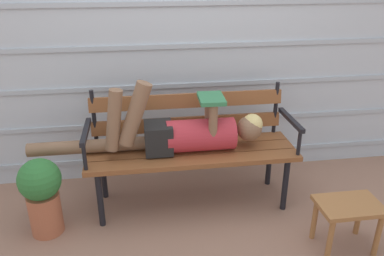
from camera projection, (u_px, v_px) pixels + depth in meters
ground_plane at (194, 208)px, 3.00m from camera, size 12.00×12.00×0.00m
house_siding at (182, 45)px, 3.10m from camera, size 4.83×0.08×2.28m
park_bench at (191, 141)px, 2.93m from camera, size 1.56×0.49×0.89m
reclining_person at (180, 132)px, 2.81m from camera, size 1.72×0.26×0.57m
footstool at (348, 213)px, 2.49m from camera, size 0.41×0.28×0.34m
potted_plant at (42, 193)px, 2.62m from camera, size 0.29×0.29×0.57m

